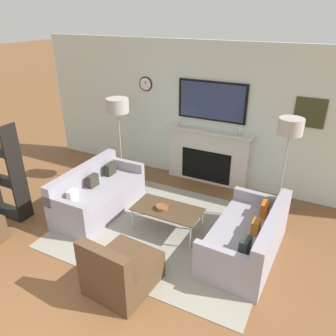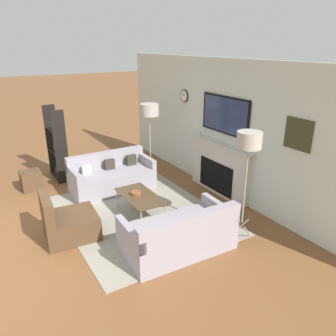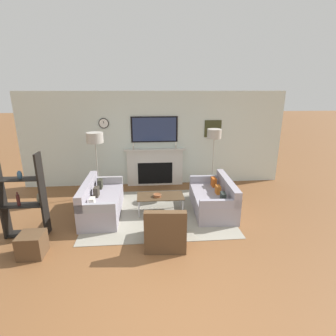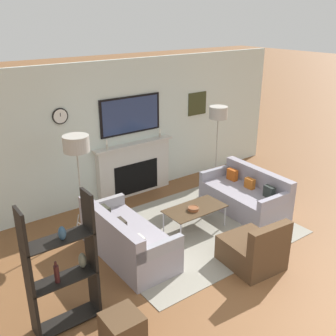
# 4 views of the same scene
# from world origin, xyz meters

# --- Properties ---
(ground_plane) EXTENTS (60.00, 60.00, 0.00)m
(ground_plane) POSITION_xyz_m (0.00, 0.00, 0.00)
(ground_plane) COLOR brown
(fireplace_wall) EXTENTS (7.56, 0.28, 2.70)m
(fireplace_wall) POSITION_xyz_m (0.00, 4.54, 1.22)
(fireplace_wall) COLOR silver
(fireplace_wall) RESTS_ON ground_plane
(area_rug) EXTENTS (3.22, 2.59, 0.01)m
(area_rug) POSITION_xyz_m (0.00, 2.60, 0.01)
(area_rug) COLOR gray
(area_rug) RESTS_ON ground_plane
(couch_left) EXTENTS (0.79, 1.71, 0.78)m
(couch_left) POSITION_xyz_m (-1.30, 2.60, 0.29)
(couch_left) COLOR #97919C
(couch_left) RESTS_ON ground_plane
(couch_right) EXTENTS (0.93, 1.67, 0.75)m
(couch_right) POSITION_xyz_m (1.31, 2.60, 0.27)
(couch_right) COLOR #97919C
(couch_right) RESTS_ON ground_plane
(armchair) EXTENTS (0.79, 0.87, 0.79)m
(armchair) POSITION_xyz_m (0.07, 1.28, 0.26)
(armchair) COLOR brown
(armchair) RESTS_ON ground_plane
(coffee_table) EXTENTS (1.06, 0.55, 0.41)m
(coffee_table) POSITION_xyz_m (0.05, 2.59, 0.38)
(coffee_table) COLOR #4C3823
(coffee_table) RESTS_ON ground_plane
(decorative_bowl) EXTENTS (0.19, 0.19, 0.06)m
(decorative_bowl) POSITION_xyz_m (-0.02, 2.55, 0.44)
(decorative_bowl) COLOR brown
(decorative_bowl) RESTS_ON coffee_table
(floor_lamp_left) EXTENTS (0.42, 0.42, 1.72)m
(floor_lamp_left) POSITION_xyz_m (-1.52, 3.66, 1.56)
(floor_lamp_left) COLOR #9E998E
(floor_lamp_left) RESTS_ON ground_plane
(floor_lamp_right) EXTENTS (0.37, 0.37, 1.77)m
(floor_lamp_right) POSITION_xyz_m (1.52, 3.66, 1.60)
(floor_lamp_right) COLOR #9E998E
(floor_lamp_right) RESTS_ON ground_plane
(shelf_unit) EXTENTS (0.79, 0.28, 1.65)m
(shelf_unit) POSITION_xyz_m (-2.59, 1.83, 0.78)
(shelf_unit) COLOR black
(shelf_unit) RESTS_ON ground_plane
(ottoman) EXTENTS (0.41, 0.41, 0.40)m
(ottoman) POSITION_xyz_m (-2.23, 1.13, 0.20)
(ottoman) COLOR brown
(ottoman) RESTS_ON ground_plane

